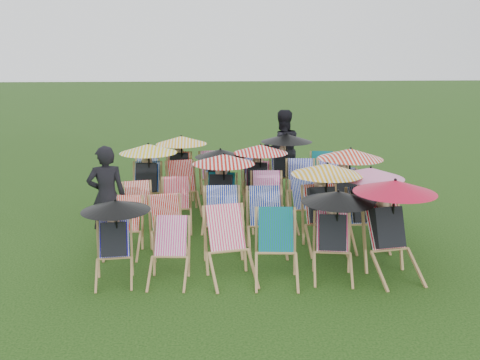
{
  "coord_description": "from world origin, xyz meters",
  "views": [
    {
      "loc": [
        -0.72,
        -9.42,
        3.22
      ],
      "look_at": [
        -0.05,
        0.15,
        0.9
      ],
      "focal_mm": 40.0,
      "sensor_mm": 36.0,
      "label": 1
    }
  ],
  "objects": [
    {
      "name": "deckchair_17",
      "position": [
        1.99,
        0.12,
        0.76
      ],
      "size": [
        1.22,
        1.29,
        1.45
      ],
      "rotation": [
        0.0,
        0.0,
        0.08
      ],
      "color": "#A6804D",
      "rests_on": "ground"
    },
    {
      "name": "deckchair_11",
      "position": [
        2.03,
        -1.0,
        0.7
      ],
      "size": [
        1.12,
        1.16,
        1.33
      ],
      "rotation": [
        0.0,
        0.0,
        0.0
      ],
      "color": "#A6804D",
      "rests_on": "ground"
    },
    {
      "name": "deckchair_0",
      "position": [
        -2.0,
        -2.12,
        0.61
      ],
      "size": [
        0.98,
        1.04,
        1.16
      ],
      "rotation": [
        0.0,
        0.0,
        0.09
      ],
      "color": "#A6804D",
      "rests_on": "ground"
    },
    {
      "name": "deckchair_4",
      "position": [
        1.16,
        -2.19,
        0.66
      ],
      "size": [
        1.06,
        1.13,
        1.26
      ],
      "rotation": [
        0.0,
        0.0,
        -0.16
      ],
      "color": "#A6804D",
      "rests_on": "ground"
    },
    {
      "name": "deckchair_6",
      "position": [
        -2.02,
        -1.09,
        0.44
      ],
      "size": [
        0.63,
        0.85,
        0.88
      ],
      "rotation": [
        0.0,
        0.0,
        -0.06
      ],
      "color": "#A6804D",
      "rests_on": "ground"
    },
    {
      "name": "deckchair_29",
      "position": [
        2.02,
        2.41,
        0.46
      ],
      "size": [
        0.74,
        0.94,
        0.93
      ],
      "rotation": [
        0.0,
        0.0,
        -0.17
      ],
      "color": "#A6804D",
      "rests_on": "ground"
    },
    {
      "name": "deckchair_25",
      "position": [
        -1.25,
        2.44,
        0.72
      ],
      "size": [
        1.15,
        1.2,
        1.36
      ],
      "rotation": [
        0.0,
        0.0,
        0.04
      ],
      "color": "#A6804D",
      "rests_on": "ground"
    },
    {
      "name": "deckchair_5",
      "position": [
        2.01,
        -2.25,
        0.75
      ],
      "size": [
        1.19,
        1.29,
        1.42
      ],
      "rotation": [
        0.0,
        0.0,
        0.16
      ],
      "color": "#A6804D",
      "rests_on": "ground"
    },
    {
      "name": "deckchair_9",
      "position": [
        0.3,
        -1.13,
        0.5
      ],
      "size": [
        0.68,
        0.94,
        1.0
      ],
      "rotation": [
        0.0,
        0.0,
        -0.02
      ],
      "color": "#A6804D",
      "rests_on": "ground"
    },
    {
      "name": "deckchair_1",
      "position": [
        -1.23,
        -2.23,
        0.43
      ],
      "size": [
        0.65,
        0.85,
        0.87
      ],
      "rotation": [
        0.0,
        0.0,
        -0.1
      ],
      "color": "#A6804D",
      "rests_on": "ground"
    },
    {
      "name": "deckchair_27",
      "position": [
        0.44,
        2.27,
        0.44
      ],
      "size": [
        0.64,
        0.85,
        0.87
      ],
      "rotation": [
        0.0,
        0.0,
        0.09
      ],
      "color": "#A6804D",
      "rests_on": "ground"
    },
    {
      "name": "deckchair_22",
      "position": [
        1.31,
        1.15,
        0.5
      ],
      "size": [
        0.73,
        0.97,
        1.01
      ],
      "rotation": [
        0.0,
        0.0,
        -0.08
      ],
      "color": "#A6804D",
      "rests_on": "ground"
    },
    {
      "name": "deckchair_3",
      "position": [
        0.3,
        -2.31,
        0.49
      ],
      "size": [
        0.72,
        0.95,
        0.98
      ],
      "rotation": [
        0.0,
        0.0,
        -0.09
      ],
      "color": "#A6804D",
      "rests_on": "ground"
    },
    {
      "name": "deckchair_12",
      "position": [
        -1.9,
        -0.04,
        0.44
      ],
      "size": [
        0.72,
        0.9,
        0.87
      ],
      "rotation": [
        0.0,
        0.0,
        0.19
      ],
      "color": "#A6804D",
      "rests_on": "ground"
    },
    {
      "name": "deckchair_26",
      "position": [
        -0.48,
        2.35,
        0.49
      ],
      "size": [
        0.74,
        0.96,
        0.98
      ],
      "rotation": [
        0.0,
        0.0,
        0.11
      ],
      "color": "#A6804D",
      "rests_on": "ground"
    },
    {
      "name": "deckchair_2",
      "position": [
        -0.35,
        -2.21,
        0.5
      ],
      "size": [
        0.83,
        1.03,
        1.0
      ],
      "rotation": [
        0.0,
        0.0,
        0.2
      ],
      "color": "#A6804D",
      "rests_on": "ground"
    },
    {
      "name": "deckchair_16",
      "position": [
        1.19,
        -0.04,
        0.43
      ],
      "size": [
        0.63,
        0.83,
        0.85
      ],
      "rotation": [
        0.0,
        0.0,
        0.08
      ],
      "color": "#A6804D",
      "rests_on": "ground"
    },
    {
      "name": "deckchair_18",
      "position": [
        -1.88,
        1.28,
        0.73
      ],
      "size": [
        1.17,
        1.21,
        1.39
      ],
      "rotation": [
        0.0,
        0.0,
        -0.02
      ],
      "color": "#A6804D",
      "rests_on": "ground"
    },
    {
      "name": "deckchair_24",
      "position": [
        -1.98,
        2.35,
        0.45
      ],
      "size": [
        0.64,
        0.86,
        0.9
      ],
      "rotation": [
        0.0,
        0.0,
        0.06
      ],
      "color": "#A6804D",
      "rests_on": "ground"
    },
    {
      "name": "deckchair_7",
      "position": [
        -1.31,
        -1.08,
        0.44
      ],
      "size": [
        0.73,
        0.91,
        0.89
      ],
      "rotation": [
        0.0,
        0.0,
        0.19
      ],
      "color": "#A6804D",
      "rests_on": "ground"
    },
    {
      "name": "deckchair_14",
      "position": [
        -0.4,
        0.15,
        0.72
      ],
      "size": [
        1.16,
        1.23,
        1.37
      ],
      "rotation": [
        0.0,
        0.0,
        -0.13
      ],
      "color": "#A6804D",
      "rests_on": "ground"
    },
    {
      "name": "deckchair_23",
      "position": [
        2.06,
        1.13,
        0.51
      ],
      "size": [
        0.81,
        1.03,
        1.02
      ],
      "rotation": [
        0.0,
        0.0,
        0.15
      ],
      "color": "#A6804D",
      "rests_on": "ground"
    },
    {
      "name": "deckchair_20",
      "position": [
        -0.4,
        1.31,
        0.66
      ],
      "size": [
        1.06,
        1.11,
        1.26
      ],
      "rotation": [
        0.0,
        0.0,
        0.05
      ],
      "color": "#A6804D",
      "rests_on": "ground"
    },
    {
      "name": "deckchair_21",
      "position": [
        0.41,
        1.31,
        0.71
      ],
      "size": [
        1.13,
        1.19,
        1.34
      ],
      "rotation": [
        0.0,
        0.0,
        -0.11
      ],
      "color": "#A6804D",
      "rests_on": "ground"
    },
    {
      "name": "person_rear",
      "position": [
        1.14,
        2.88,
        0.95
      ],
      "size": [
        1.01,
        0.84,
        1.9
      ],
      "primitive_type": "imported",
      "rotation": [
        0.0,
        0.0,
        3.27
      ],
      "color": "black",
      "rests_on": "ground"
    },
    {
      "name": "deckchair_10",
      "position": [
        1.28,
        -1.02,
        0.75
      ],
      "size": [
        1.19,
        1.24,
        1.41
      ],
      "rotation": [
        0.0,
        0.0,
        0.03
      ],
      "color": "#A6804D",
      "rests_on": "ground"
    },
    {
      "name": "deckchair_8",
      "position": [
        -0.42,
        -1.06,
        0.5
      ],
      "size": [
        0.67,
        0.93,
        1.0
      ],
      "rotation": [
        0.0,
        0.0,
        -0.01
      ],
      "color": "#A6804D",
      "rests_on": "ground"
    },
    {
      "name": "ground",
      "position": [
        0.0,
        0.0,
        0.0
      ],
      "size": [
        100.0,
        100.0,
        0.0
      ],
      "primitive_type": "plane",
      "color": "black",
      "rests_on": "ground"
    },
    {
      "name": "person_left",
      "position": [
        -2.33,
        -0.7,
        0.86
      ],
      "size": [
        0.69,
        0.51,
        1.73
      ],
      "primitive_type": "imported",
      "rotation": [
        0.0,
        0.0,
        3.31
      ],
      "color": "black",
      "rests_on": "ground"
    },
    {
      "name": "deckchair_28",
      "position": [
        1.14,
        2.4,
        0.73
      ],
      "size": [
        1.17,
        1.22,
        1.39
      ],
      "rotation": [
        0.0,
        0.0,
        0.01
      ],
      "color": "#A6804D",
      "rests_on": "ground"
    },
    {
      "name": "deckchair_13",
      "position": [
        -1.23,
        0.11,
        0.45
      ],
      "size": [
        0.62,
        0.85,
        0.9
      ],
      "rotation": [
        0.0,
        0.0,
        0.02
      ],
      "color": "#A6804D",
      "rests_on": "ground"
    },
    {
      "name": "deckchair_19",
      "position": [
        -1.13,
        1.18,
        0.5
      ],
      "size": [
        0.82,
        1.02,
        1.0
      ],
      "rotation": [
        0.0,
        0.0,
        0.19
      ],
      "color": "#A6804D",
      "rests_on": "ground"
    },
    {
      "name": "deckchair_15",
      "position": [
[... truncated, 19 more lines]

